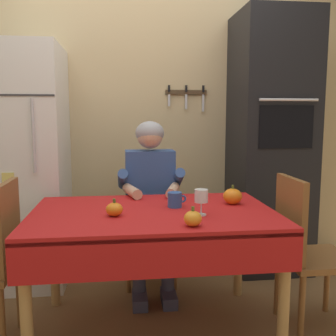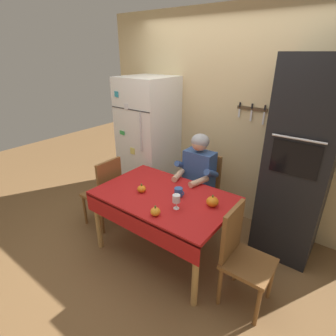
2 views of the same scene
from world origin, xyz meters
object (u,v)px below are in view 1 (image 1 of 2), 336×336
object	(u,v)px
dining_table	(154,226)
pumpkin_small	(114,209)
pumpkin_medium	(193,218)
refrigerator	(20,166)
wine_glass	(201,197)
pumpkin_large	(233,196)
wall_oven	(270,144)
coffee_mug	(175,200)
seated_person	(151,191)
chair_right_side	(305,247)
chair_behind_person	(149,215)

from	to	relation	value
dining_table	pumpkin_small	size ratio (longest dim) A/B	14.55
pumpkin_medium	refrigerator	bearing A→B (deg)	132.92
wine_glass	pumpkin_medium	distance (m)	0.23
wine_glass	pumpkin_small	size ratio (longest dim) A/B	1.51
dining_table	pumpkin_large	size ratio (longest dim) A/B	11.70
pumpkin_medium	pumpkin_small	bearing A→B (deg)	148.10
wall_oven	dining_table	size ratio (longest dim) A/B	1.50
pumpkin_small	pumpkin_medium	bearing A→B (deg)	-31.90
coffee_mug	pumpkin_medium	world-z (taller)	pumpkin_medium
seated_person	coffee_mug	distance (m)	0.53
chair_right_side	pumpkin_large	distance (m)	0.52
refrigerator	pumpkin_large	size ratio (longest dim) A/B	15.05
refrigerator	coffee_mug	world-z (taller)	refrigerator
refrigerator	coffee_mug	xyz separation A→B (m)	(1.09, -0.79, -0.11)
seated_person	coffee_mug	xyz separation A→B (m)	(0.11, -0.51, 0.05)
seated_person	wall_oven	bearing A→B (deg)	17.36
refrigerator	pumpkin_medium	distance (m)	1.65
refrigerator	pumpkin_large	world-z (taller)	refrigerator
wall_oven	pumpkin_small	world-z (taller)	wall_oven
chair_behind_person	wine_glass	world-z (taller)	chair_behind_person
refrigerator	wine_glass	size ratio (longest dim) A/B	12.40
pumpkin_small	wine_glass	bearing A→B (deg)	-4.59
pumpkin_medium	chair_right_side	bearing A→B (deg)	19.82
refrigerator	wine_glass	world-z (taller)	refrigerator
refrigerator	chair_behind_person	size ratio (longest dim) A/B	1.94
wall_oven	chair_right_side	size ratio (longest dim) A/B	2.26
seated_person	pumpkin_medium	bearing A→B (deg)	-81.41
wine_glass	chair_right_side	bearing A→B (deg)	5.19
seated_person	wine_glass	bearing A→B (deg)	-72.68
refrigerator	pumpkin_medium	world-z (taller)	refrigerator
coffee_mug	pumpkin_medium	bearing A→B (deg)	-85.49
dining_table	coffee_mug	xyz separation A→B (m)	(0.14, 0.09, 0.13)
pumpkin_large	pumpkin_medium	size ratio (longest dim) A/B	1.20
chair_behind_person	wine_glass	size ratio (longest dim) A/B	6.41
chair_behind_person	wall_oven	bearing A→B (deg)	7.27
wall_oven	wine_glass	xyz separation A→B (m)	(-0.80, -1.04, -0.21)
refrigerator	wall_oven	bearing A→B (deg)	1.13
wall_oven	pumpkin_small	size ratio (longest dim) A/B	21.83
dining_table	seated_person	world-z (taller)	seated_person
wall_oven	coffee_mug	distance (m)	1.26
dining_table	coffee_mug	distance (m)	0.21
coffee_mug	wine_glass	xyz separation A→B (m)	(0.12, -0.20, 0.06)
chair_right_side	coffee_mug	bearing A→B (deg)	169.18
wall_oven	coffee_mug	world-z (taller)	wall_oven
chair_behind_person	pumpkin_small	distance (m)	0.94
chair_behind_person	pumpkin_medium	xyz separation A→B (m)	(0.14, -1.11, 0.27)
wall_oven	coffee_mug	size ratio (longest dim) A/B	18.50
pumpkin_large	refrigerator	bearing A→B (deg)	152.55
wall_oven	coffee_mug	bearing A→B (deg)	-137.62
refrigerator	pumpkin_small	distance (m)	1.21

